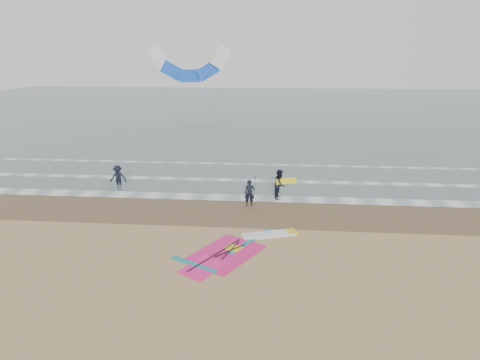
# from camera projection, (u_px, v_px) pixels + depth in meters

# --- Properties ---
(ground) EXTENTS (120.00, 120.00, 0.00)m
(ground) POSITION_uv_depth(u_px,v_px,m) (238.00, 259.00, 19.25)
(ground) COLOR tan
(ground) RESTS_ON ground
(sea_water) EXTENTS (120.00, 80.00, 0.02)m
(sea_water) POSITION_uv_depth(u_px,v_px,m) (266.00, 111.00, 64.96)
(sea_water) COLOR #47605E
(sea_water) RESTS_ON ground
(wet_sand_band) EXTENTS (120.00, 5.00, 0.01)m
(wet_sand_band) POSITION_uv_depth(u_px,v_px,m) (247.00, 211.00, 24.96)
(wet_sand_band) COLOR brown
(wet_sand_band) RESTS_ON ground
(foam_waterline) EXTENTS (120.00, 9.15, 0.02)m
(foam_waterline) POSITION_uv_depth(u_px,v_px,m) (252.00, 187.00, 29.18)
(foam_waterline) COLOR white
(foam_waterline) RESTS_ON ground
(windsurf_rig) EXTENTS (5.83, 5.52, 0.14)m
(windsurf_rig) POSITION_uv_depth(u_px,v_px,m) (238.00, 248.00, 20.23)
(windsurf_rig) COLOR white
(windsurf_rig) RESTS_ON ground
(person_standing) EXTENTS (0.61, 0.42, 1.63)m
(person_standing) POSITION_uv_depth(u_px,v_px,m) (250.00, 193.00, 25.55)
(person_standing) COLOR black
(person_standing) RESTS_ON ground
(person_walking) EXTENTS (0.93, 1.07, 1.88)m
(person_walking) POSITION_uv_depth(u_px,v_px,m) (280.00, 184.00, 26.83)
(person_walking) COLOR black
(person_walking) RESTS_ON ground
(person_wading) EXTENTS (1.21, 0.78, 1.78)m
(person_wading) POSITION_uv_depth(u_px,v_px,m) (118.00, 173.00, 29.41)
(person_wading) COLOR black
(person_wading) RESTS_ON ground
(held_pole) EXTENTS (0.17, 0.86, 1.82)m
(held_pole) POSITION_uv_depth(u_px,v_px,m) (255.00, 187.00, 25.41)
(held_pole) COLOR black
(held_pole) RESTS_ON ground
(carried_kiteboard) EXTENTS (1.30, 0.51, 0.39)m
(carried_kiteboard) POSITION_uv_depth(u_px,v_px,m) (286.00, 181.00, 26.62)
(carried_kiteboard) COLOR yellow
(carried_kiteboard) RESTS_ON ground
(surf_kite) EXTENTS (7.44, 4.95, 8.20)m
(surf_kite) POSITION_uv_depth(u_px,v_px,m) (189.00, 67.00, 31.42)
(surf_kite) COLOR white
(surf_kite) RESTS_ON ground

